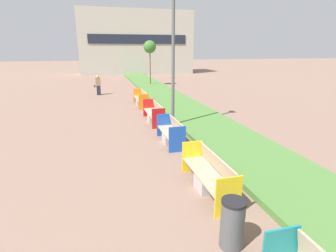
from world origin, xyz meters
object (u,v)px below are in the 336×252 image
bench_yellow_frame (209,177)px  litter_bin (232,224)px  pedestrian_walking (98,85)px  sapling_tree_far (150,47)px  bench_blue_frame (171,134)px  bench_red_frame (154,114)px  street_lamp_post (173,43)px  bench_orange_frame (141,100)px

bench_yellow_frame → litter_bin: litter_bin is taller
bench_yellow_frame → pedestrian_walking: size_ratio=1.49×
sapling_tree_far → pedestrian_walking: size_ratio=2.76×
bench_yellow_frame → sapling_tree_far: size_ratio=0.54×
litter_bin → sapling_tree_far: 22.40m
bench_blue_frame → litter_bin: (-0.39, -5.64, 0.12)m
bench_red_frame → street_lamp_post: street_lamp_post is taller
litter_bin → bench_orange_frame: bearing=88.2°
litter_bin → street_lamp_post: size_ratio=0.14×
street_lamp_post → sapling_tree_far: street_lamp_post is taller
bench_blue_frame → bench_red_frame: 3.21m
street_lamp_post → bench_red_frame: bearing=115.5°
pedestrian_walking → bench_orange_frame: bearing=-61.6°
bench_red_frame → pedestrian_walking: size_ratio=1.56×
street_lamp_post → bench_orange_frame: bearing=96.5°
bench_blue_frame → sapling_tree_far: size_ratio=0.45×
litter_bin → pedestrian_walking: bearing=97.2°
litter_bin → sapling_tree_far: size_ratio=0.22×
bench_red_frame → litter_bin: litter_bin is taller
litter_bin → street_lamp_post: bearing=82.4°
sapling_tree_far → pedestrian_walking: sapling_tree_far is taller
street_lamp_post → litter_bin: bearing=-97.6°
litter_bin → bench_red_frame: bearing=87.4°
street_lamp_post → pedestrian_walking: size_ratio=4.31×
bench_yellow_frame → bench_red_frame: same height
bench_red_frame → bench_orange_frame: (0.00, 4.07, 0.00)m
bench_red_frame → pedestrian_walking: 9.34m
bench_orange_frame → pedestrian_walking: size_ratio=1.58×
bench_orange_frame → street_lamp_post: bearing=-83.5°
bench_yellow_frame → bench_red_frame: (0.00, 6.86, 0.00)m
street_lamp_post → bench_yellow_frame: bearing=-96.2°
bench_red_frame → bench_orange_frame: bearing=90.0°
litter_bin → sapling_tree_far: sapling_tree_far is taller
bench_red_frame → litter_bin: size_ratio=2.55×
bench_blue_frame → bench_orange_frame: bearing=90.0°
bench_orange_frame → sapling_tree_far: 9.94m
bench_red_frame → bench_orange_frame: 4.07m
bench_yellow_frame → bench_blue_frame: 3.65m
bench_yellow_frame → litter_bin: (-0.40, -1.99, 0.11)m
bench_blue_frame → litter_bin: bearing=-94.0°
bench_orange_frame → sapling_tree_far: size_ratio=0.57×
bench_blue_frame → bench_orange_frame: same height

